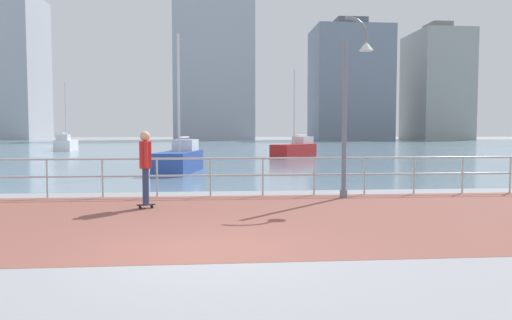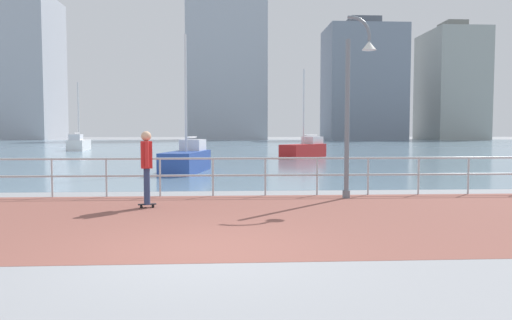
# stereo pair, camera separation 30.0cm
# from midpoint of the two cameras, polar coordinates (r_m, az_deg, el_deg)

# --- Properties ---
(ground) EXTENTS (220.00, 220.00, 0.00)m
(ground) POSITION_cam_midpoint_polar(r_m,az_deg,el_deg) (46.60, -3.57, 1.35)
(ground) COLOR gray
(brick_paving) EXTENTS (28.00, 6.43, 0.01)m
(brick_paving) POSITION_cam_midpoint_polar(r_m,az_deg,el_deg) (9.36, -5.05, -7.06)
(brick_paving) COLOR brown
(brick_paving) RESTS_ON ground
(harbor_water) EXTENTS (180.00, 88.00, 0.00)m
(harbor_water) POSITION_cam_midpoint_polar(r_m,az_deg,el_deg) (57.44, -3.50, 1.75)
(harbor_water) COLOR #6B899E
(harbor_water) RESTS_ON ground
(waterfront_railing) EXTENTS (25.25, 0.06, 1.03)m
(waterfront_railing) POSITION_cam_midpoint_polar(r_m,az_deg,el_deg) (12.46, -4.59, -1.14)
(waterfront_railing) COLOR #B2BCC1
(waterfront_railing) RESTS_ON ground
(lamppost) EXTENTS (0.73, 0.57, 4.65)m
(lamppost) POSITION_cam_midpoint_polar(r_m,az_deg,el_deg) (12.20, 12.59, 7.40)
(lamppost) COLOR slate
(lamppost) RESTS_ON ground
(skateboarder) EXTENTS (0.41, 0.56, 1.73)m
(skateboarder) POSITION_cam_midpoint_polar(r_m,az_deg,el_deg) (10.70, -12.45, -0.23)
(skateboarder) COLOR black
(skateboarder) RESTS_ON ground
(sailboat_gray) EXTENTS (1.90, 4.60, 6.28)m
(sailboat_gray) POSITION_cam_midpoint_polar(r_m,az_deg,el_deg) (46.16, -20.66, 1.86)
(sailboat_gray) COLOR white
(sailboat_gray) RESTS_ON ground
(sailboat_ivory) EXTENTS (1.91, 4.27, 5.79)m
(sailboat_ivory) POSITION_cam_midpoint_polar(r_m,az_deg,el_deg) (20.10, -7.98, 0.12)
(sailboat_ivory) COLOR #284799
(sailboat_ivory) RESTS_ON ground
(sailboat_navy) EXTENTS (3.59, 4.07, 5.85)m
(sailboat_navy) POSITION_cam_midpoint_polar(r_m,az_deg,el_deg) (31.34, 6.23, 1.33)
(sailboat_navy) COLOR #B21E1E
(sailboat_navy) RESTS_ON ground
(tower_beige) EXTENTS (10.80, 14.09, 24.96)m
(tower_beige) POSITION_cam_midpoint_polar(r_m,az_deg,el_deg) (109.55, 22.78, 8.40)
(tower_beige) COLOR #939993
(tower_beige) RESTS_ON ground
(tower_glass) EXTENTS (15.51, 11.74, 25.05)m
(tower_glass) POSITION_cam_midpoint_polar(r_m,az_deg,el_deg) (100.32, 13.00, 9.08)
(tower_glass) COLOR slate
(tower_glass) RESTS_ON ground
(tower_slate) EXTENTS (16.69, 14.82, 33.27)m
(tower_slate) POSITION_cam_midpoint_polar(r_m,az_deg,el_deg) (117.91, -27.06, 9.95)
(tower_slate) COLOR #A3A8B2
(tower_slate) RESTS_ON ground
(tower_steel) EXTENTS (16.47, 13.35, 36.79)m
(tower_steel) POSITION_cam_midpoint_polar(r_m,az_deg,el_deg) (102.16, -3.49, 12.38)
(tower_steel) COLOR #A3A8B2
(tower_steel) RESTS_ON ground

